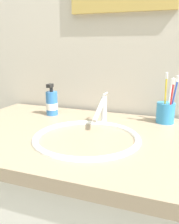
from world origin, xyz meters
TOP-DOWN VIEW (x-y plane):
  - tiled_wall_back at (0.00, 0.38)m, footprint 2.38×0.04m
  - sink_basin at (-0.02, -0.05)m, footprint 0.39×0.39m
  - faucet at (-0.02, 0.13)m, footprint 0.02×0.17m
  - toothbrush_cup at (0.23, 0.25)m, footprint 0.08×0.08m
  - toothbrush_red at (0.25, 0.22)m, footprint 0.02×0.04m
  - toothbrush_yellow at (0.22, 0.23)m, footprint 0.01×0.03m
  - toothbrush_white at (0.24, 0.27)m, footprint 0.02×0.03m
  - toothbrush_blue at (0.26, 0.23)m, footprint 0.04×0.03m
  - soap_dispenser at (-0.29, 0.19)m, footprint 0.06×0.06m

SIDE VIEW (x-z plane):
  - sink_basin at x=-0.02m, z-range 0.76..0.87m
  - toothbrush_cup at x=0.23m, z-range 0.85..0.94m
  - soap_dispenser at x=-0.29m, z-range 0.83..0.98m
  - faucet at x=-0.02m, z-range 0.85..0.98m
  - toothbrush_white at x=0.24m, z-range 0.87..1.05m
  - toothbrush_red at x=0.25m, z-range 0.87..1.06m
  - toothbrush_blue at x=0.26m, z-range 0.87..1.07m
  - toothbrush_yellow at x=0.22m, z-range 0.87..1.08m
  - tiled_wall_back at x=0.00m, z-range 0.00..2.40m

